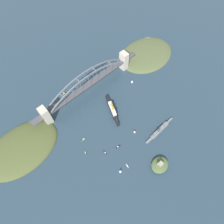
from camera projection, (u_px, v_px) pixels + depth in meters
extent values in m
plane|color=#283D4C|center=(89.00, 92.00, 453.20)|extent=(1400.00, 1400.00, 0.00)
cube|color=beige|center=(124.00, 61.00, 469.30)|extent=(14.79, 19.74, 49.35)
cube|color=beige|center=(46.00, 116.00, 394.06)|extent=(14.79, 19.74, 49.35)
cube|color=#47474C|center=(88.00, 85.00, 429.00)|extent=(211.90, 14.10, 2.40)
cube|color=#47474C|center=(129.00, 56.00, 473.05)|extent=(24.00, 14.10, 2.40)
cube|color=#47474C|center=(37.00, 121.00, 384.94)|extent=(24.00, 14.10, 2.40)
cube|color=slate|center=(118.00, 60.00, 458.27)|extent=(23.58, 1.80, 15.97)
cube|color=slate|center=(111.00, 61.00, 440.74)|extent=(23.29, 1.80, 13.19)
cube|color=slate|center=(104.00, 63.00, 425.77)|extent=(22.95, 1.80, 10.39)
cube|color=slate|center=(96.00, 66.00, 413.36)|extent=(22.56, 1.80, 7.55)
cube|color=slate|center=(88.00, 70.00, 403.52)|extent=(22.14, 1.80, 4.66)
cube|color=slate|center=(80.00, 75.00, 396.24)|extent=(22.14, 1.80, 4.66)
cube|color=slate|center=(72.00, 82.00, 391.53)|extent=(22.56, 1.80, 7.55)
cube|color=slate|center=(64.00, 90.00, 389.38)|extent=(22.95, 1.80, 10.39)
cube|color=slate|center=(56.00, 98.00, 389.79)|extent=(23.29, 1.80, 13.19)
cube|color=slate|center=(49.00, 107.00, 392.76)|extent=(23.58, 1.80, 15.97)
cube|color=slate|center=(121.00, 62.00, 453.70)|extent=(23.58, 1.80, 15.97)
cube|color=slate|center=(115.00, 64.00, 436.16)|extent=(23.29, 1.80, 13.19)
cube|color=slate|center=(108.00, 66.00, 421.20)|extent=(22.95, 1.80, 10.39)
cube|color=slate|center=(100.00, 69.00, 408.79)|extent=(22.56, 1.80, 7.55)
cube|color=slate|center=(92.00, 73.00, 398.95)|extent=(22.14, 1.80, 4.66)
cube|color=slate|center=(84.00, 79.00, 391.67)|extent=(22.14, 1.80, 4.66)
cube|color=slate|center=(76.00, 86.00, 386.96)|extent=(22.56, 1.80, 7.55)
cube|color=slate|center=(67.00, 93.00, 384.80)|extent=(22.95, 1.80, 10.39)
cube|color=slate|center=(60.00, 102.00, 385.22)|extent=(23.29, 1.80, 13.19)
cube|color=slate|center=(52.00, 111.00, 388.19)|extent=(23.58, 1.80, 15.97)
cube|color=slate|center=(123.00, 61.00, 465.39)|extent=(1.40, 12.69, 1.40)
cube|color=slate|center=(109.00, 63.00, 430.33)|extent=(1.40, 12.69, 1.40)
cube|color=slate|center=(94.00, 69.00, 405.51)|extent=(1.40, 12.69, 1.40)
cube|color=slate|center=(78.00, 80.00, 390.96)|extent=(1.40, 12.69, 1.40)
cube|color=slate|center=(62.00, 95.00, 386.66)|extent=(1.40, 12.69, 1.40)
cube|color=slate|center=(47.00, 114.00, 392.61)|extent=(1.40, 12.69, 1.40)
cylinder|color=slate|center=(114.00, 62.00, 454.11)|extent=(0.56, 0.56, 12.03)
cylinder|color=slate|center=(118.00, 65.00, 449.53)|extent=(0.56, 0.56, 12.03)
cylinder|color=slate|center=(108.00, 65.00, 442.34)|extent=(0.56, 0.56, 22.32)
cylinder|color=slate|center=(111.00, 68.00, 437.77)|extent=(0.56, 0.56, 22.32)
cylinder|color=slate|center=(100.00, 69.00, 431.86)|extent=(0.56, 0.56, 29.67)
cylinder|color=slate|center=(104.00, 72.00, 427.29)|extent=(0.56, 0.56, 29.67)
cylinder|color=slate|center=(93.00, 73.00, 422.66)|extent=(0.56, 0.56, 34.08)
cylinder|color=slate|center=(97.00, 76.00, 418.09)|extent=(0.56, 0.56, 34.08)
cylinder|color=slate|center=(85.00, 78.00, 414.74)|extent=(0.56, 0.56, 35.55)
cylinder|color=slate|center=(89.00, 81.00, 410.17)|extent=(0.56, 0.56, 35.55)
cylinder|color=slate|center=(77.00, 84.00, 408.10)|extent=(0.56, 0.56, 34.08)
cylinder|color=slate|center=(81.00, 87.00, 403.53)|extent=(0.56, 0.56, 34.08)
cylinder|color=slate|center=(69.00, 90.00, 402.75)|extent=(0.56, 0.56, 29.67)
cylinder|color=slate|center=(73.00, 93.00, 398.17)|extent=(0.56, 0.56, 29.67)
cylinder|color=slate|center=(61.00, 97.00, 398.67)|extent=(0.56, 0.56, 22.32)
cylinder|color=slate|center=(65.00, 100.00, 394.10)|extent=(0.56, 0.56, 22.32)
cylinder|color=slate|center=(53.00, 104.00, 395.88)|extent=(0.56, 0.56, 12.03)
cylinder|color=slate|center=(56.00, 108.00, 391.31)|extent=(0.56, 0.56, 12.03)
ellipsoid|color=#515B38|center=(146.00, 55.00, 513.84)|extent=(155.19, 116.93, 18.60)
ellipsoid|color=#756B5B|center=(146.00, 42.00, 537.01)|extent=(54.32, 35.08, 10.23)
ellipsoid|color=#4C562D|center=(22.00, 149.00, 384.87)|extent=(155.81, 105.45, 23.79)
ellipsoid|color=#756B5B|center=(30.00, 128.00, 406.95)|extent=(54.53, 31.63, 13.08)
cube|color=black|center=(112.00, 110.00, 425.09)|extent=(27.72, 47.97, 6.90)
cube|color=black|center=(117.00, 122.00, 410.20)|extent=(11.08, 16.79, 6.90)
cube|color=black|center=(108.00, 99.00, 439.98)|extent=(12.01, 17.19, 6.90)
cube|color=white|center=(112.00, 109.00, 419.52)|extent=(21.64, 36.34, 5.89)
cube|color=white|center=(114.00, 111.00, 410.95)|extent=(9.53, 10.07, 3.20)
cylinder|color=gold|center=(113.00, 108.00, 413.19)|extent=(4.16, 4.16, 6.70)
cylinder|color=gold|center=(111.00, 105.00, 416.96)|extent=(4.16, 4.16, 6.70)
cylinder|color=tan|center=(117.00, 120.00, 403.76)|extent=(0.50, 0.50, 10.00)
cube|color=slate|center=(160.00, 130.00, 402.36)|extent=(49.80, 9.49, 4.21)
cube|color=slate|center=(169.00, 121.00, 413.50)|extent=(16.61, 4.20, 4.21)
cube|color=slate|center=(149.00, 140.00, 391.23)|extent=(16.62, 5.00, 4.21)
cube|color=slate|center=(160.00, 130.00, 399.41)|extent=(24.93, 7.41, 2.57)
cylinder|color=slate|center=(167.00, 123.00, 407.22)|extent=(6.23, 6.23, 2.20)
cylinder|color=slate|center=(153.00, 137.00, 391.91)|extent=(6.23, 6.23, 2.20)
cylinder|color=slate|center=(161.00, 128.00, 393.93)|extent=(0.60, 0.60, 10.00)
cylinder|color=#4C4C51|center=(159.00, 130.00, 394.70)|extent=(4.89, 4.89, 4.40)
ellipsoid|color=#4C6038|center=(160.00, 165.00, 364.13)|extent=(36.08, 29.76, 9.61)
cube|color=#9E937F|center=(161.00, 164.00, 357.75)|extent=(8.00, 8.00, 8.89)
cylinder|color=gray|center=(158.00, 164.00, 357.13)|extent=(3.60, 3.60, 9.78)
cylinder|color=#B7B7B2|center=(64.00, 94.00, 450.36)|extent=(5.72, 1.83, 0.90)
cylinder|color=#B7B7B2|center=(65.00, 94.00, 449.31)|extent=(5.72, 1.83, 0.90)
cylinder|color=black|center=(64.00, 94.00, 449.51)|extent=(0.14, 0.14, 1.04)
cylinder|color=black|center=(65.00, 94.00, 448.47)|extent=(0.14, 0.14, 1.04)
ellipsoid|color=gold|center=(64.00, 94.00, 447.90)|extent=(6.93, 2.58, 1.47)
cylinder|color=black|center=(65.00, 93.00, 449.08)|extent=(1.02, 1.51, 1.40)
cube|color=gold|center=(64.00, 93.00, 447.68)|extent=(3.20, 9.32, 0.20)
cube|color=gold|center=(63.00, 94.00, 446.61)|extent=(1.66, 3.62, 0.12)
cube|color=black|center=(63.00, 94.00, 445.45)|extent=(1.10, 0.30, 1.50)
cube|color=#B2231E|center=(134.00, 132.00, 402.36)|extent=(3.35, 5.62, 0.92)
cube|color=#B2231E|center=(133.00, 131.00, 403.27)|extent=(1.34, 1.94, 0.92)
cube|color=#B2231E|center=(136.00, 133.00, 401.45)|extent=(1.52, 1.99, 0.92)
cylinder|color=tan|center=(134.00, 131.00, 399.00)|extent=(0.16, 0.16, 7.05)
cone|color=white|center=(135.00, 131.00, 398.91)|extent=(5.96, 5.96, 5.64)
cube|color=silver|center=(127.00, 166.00, 367.49)|extent=(3.03, 5.38, 1.20)
cube|color=silver|center=(128.00, 167.00, 366.03)|extent=(1.40, 1.89, 1.20)
cube|color=silver|center=(126.00, 164.00, 368.95)|extent=(1.59, 1.94, 1.20)
cube|color=beige|center=(127.00, 165.00, 366.72)|extent=(2.05, 2.83, 1.20)
cube|color=#2D6B3D|center=(83.00, 140.00, 393.62)|extent=(7.83, 4.45, 1.25)
cube|color=#2D6B3D|center=(82.00, 142.00, 391.64)|extent=(2.75, 2.10, 1.25)
cube|color=#2D6B3D|center=(85.00, 138.00, 395.59)|extent=(2.82, 2.41, 1.25)
cube|color=beige|center=(84.00, 139.00, 392.84)|extent=(4.10, 3.08, 1.39)
cube|color=black|center=(105.00, 153.00, 380.48)|extent=(2.71, 6.06, 0.84)
cube|color=black|center=(104.00, 151.00, 381.89)|extent=(1.46, 2.03, 0.84)
cube|color=black|center=(106.00, 154.00, 379.08)|extent=(1.74, 2.04, 0.84)
cube|color=beige|center=(105.00, 153.00, 379.28)|extent=(2.12, 3.05, 1.31)
cube|color=#234C8C|center=(120.00, 172.00, 361.88)|extent=(5.94, 3.16, 0.86)
cube|color=#234C8C|center=(119.00, 174.00, 360.48)|extent=(2.01, 1.35, 0.86)
cube|color=#234C8C|center=(121.00, 170.00, 363.27)|extent=(2.03, 1.59, 0.86)
cylinder|color=tan|center=(120.00, 172.00, 357.42)|extent=(0.16, 0.16, 8.97)
cone|color=white|center=(120.00, 171.00, 358.42)|extent=(5.73, 5.73, 7.17)
cube|color=black|center=(118.00, 147.00, 386.35)|extent=(6.81, 3.60, 1.09)
cube|color=black|center=(120.00, 146.00, 387.50)|extent=(2.37, 1.74, 1.09)
cube|color=black|center=(116.00, 148.00, 385.21)|extent=(2.41, 2.01, 1.09)
cube|color=beige|center=(118.00, 147.00, 385.13)|extent=(3.54, 2.54, 1.22)
cube|color=#234C8C|center=(131.00, 83.00, 466.45)|extent=(6.89, 4.67, 1.10)
cube|color=#234C8C|center=(130.00, 83.00, 465.55)|extent=(2.40, 1.89, 1.10)
cube|color=#234C8C|center=(133.00, 82.00, 467.36)|extent=(2.47, 2.15, 1.10)
cylinder|color=tan|center=(131.00, 81.00, 461.41)|extent=(0.16, 0.16, 10.20)
cone|color=white|center=(132.00, 81.00, 462.26)|extent=(7.18, 7.18, 8.16)
cube|color=#2D6B3D|center=(86.00, 153.00, 379.89)|extent=(4.59, 7.05, 1.11)
cube|color=#2D6B3D|center=(86.00, 155.00, 377.81)|extent=(1.95, 2.53, 1.11)
cube|color=#2D6B3D|center=(85.00, 151.00, 381.98)|extent=(2.16, 2.62, 1.11)
cube|color=beige|center=(85.00, 152.00, 379.30)|extent=(2.87, 3.77, 1.15)
cone|color=red|center=(83.00, 111.00, 426.24)|extent=(2.20, 2.20, 2.20)
sphere|color=#F2E566|center=(83.00, 111.00, 425.02)|extent=(0.50, 0.50, 0.50)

